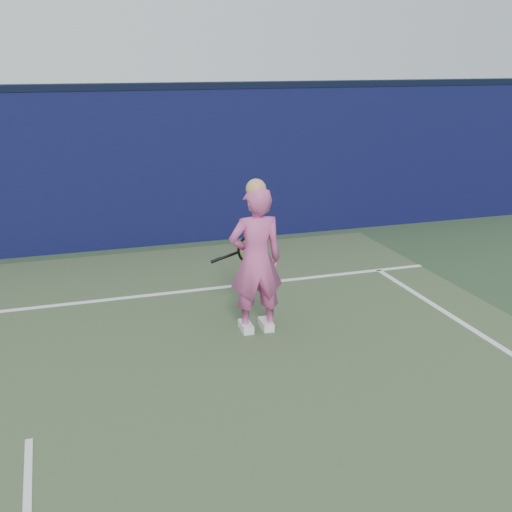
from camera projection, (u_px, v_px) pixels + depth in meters
name	position (u px, v px, depth m)	size (l,w,h in m)	color
backstop_wall	(26.00, 175.00, 9.86)	(24.00, 0.40, 2.50)	#0D0D3C
wall_cap	(16.00, 88.00, 9.47)	(24.00, 0.42, 0.10)	black
player	(256.00, 260.00, 7.10)	(0.62, 0.42, 1.75)	#D65399
racket	(247.00, 250.00, 7.51)	(0.64, 0.14, 0.34)	black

